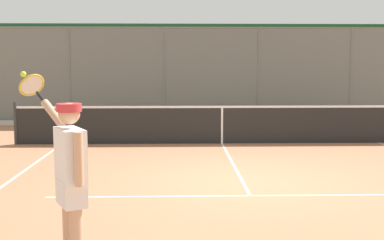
{
  "coord_description": "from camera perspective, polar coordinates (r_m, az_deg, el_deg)",
  "views": [
    {
      "loc": [
        1.12,
        8.42,
        2.06
      ],
      "look_at": [
        0.87,
        -0.26,
        1.05
      ],
      "focal_mm": 46.57,
      "sensor_mm": 36.0,
      "label": 1
    }
  ],
  "objects": [
    {
      "name": "tennis_player",
      "position": [
        5.1,
        -13.82,
        -5.82
      ],
      "size": [
        0.92,
        1.15,
        1.96
      ],
      "rotation": [
        0.0,
        0.0,
        -1.1
      ],
      "color": "black",
      "rests_on": "ground"
    },
    {
      "name": "court_line_markings",
      "position": [
        7.54,
        7.05,
        -9.26
      ],
      "size": [
        8.16,
        9.14,
        0.01
      ],
      "color": "white",
      "rests_on": "ground"
    },
    {
      "name": "ground_plane",
      "position": [
        8.74,
        5.81,
        -7.03
      ],
      "size": [
        60.0,
        60.0,
        0.0
      ],
      "primitive_type": "plane",
      "color": "#B27551"
    },
    {
      "name": "fence_backdrop",
      "position": [
        17.34,
        2.08,
        5.31
      ],
      "size": [
        18.66,
        1.37,
        3.34
      ],
      "color": "slate",
      "rests_on": "ground"
    },
    {
      "name": "tennis_net",
      "position": [
        12.65,
        3.45,
        -0.48
      ],
      "size": [
        10.48,
        0.09,
        1.07
      ],
      "color": "#2D2D2D",
      "rests_on": "ground"
    }
  ]
}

